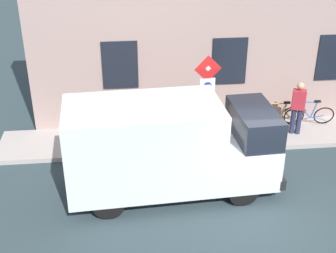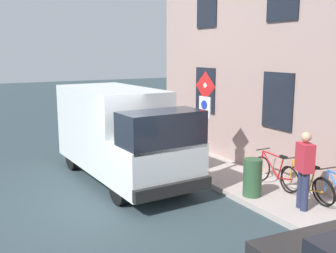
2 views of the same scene
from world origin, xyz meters
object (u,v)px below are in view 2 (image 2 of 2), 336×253
object	(u,v)px
bicycle_orange	(306,184)
bicycle_red	(275,172)
sign_post_stacked	(205,110)
litter_bin	(252,178)
delivery_van	(121,132)
pedestrian	(304,168)

from	to	relation	value
bicycle_orange	bicycle_red	distance (m)	1.00
sign_post_stacked	litter_bin	size ratio (longest dim) A/B	3.06
delivery_van	bicycle_orange	distance (m)	4.99
litter_bin	bicycle_red	bearing A→B (deg)	14.60
bicycle_orange	pedestrian	distance (m)	0.87
bicycle_red	delivery_van	bearing A→B (deg)	45.27
bicycle_orange	litter_bin	bearing A→B (deg)	55.60
delivery_van	pedestrian	size ratio (longest dim) A/B	3.16
bicycle_orange	pedestrian	bearing A→B (deg)	131.25
delivery_van	bicycle_red	xyz separation A→B (m)	(3.01, -2.90, -0.82)
bicycle_red	pedestrian	xyz separation A→B (m)	(-0.53, -1.41, 0.56)
pedestrian	litter_bin	distance (m)	1.33
delivery_van	litter_bin	bearing A→B (deg)	30.09
sign_post_stacked	litter_bin	xyz separation A→B (m)	(0.14, -1.82, -1.40)
sign_post_stacked	bicycle_red	size ratio (longest dim) A/B	1.61
pedestrian	bicycle_orange	bearing A→B (deg)	-124.17
litter_bin	bicycle_orange	bearing A→B (deg)	-38.32
sign_post_stacked	pedestrian	bearing A→B (deg)	-79.40
pedestrian	bicycle_red	bearing A→B (deg)	-92.25
delivery_van	bicycle_orange	world-z (taller)	delivery_van
sign_post_stacked	bicycle_orange	xyz separation A→B (m)	(1.09, -2.58, -1.48)
delivery_van	pedestrian	world-z (taller)	delivery_van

